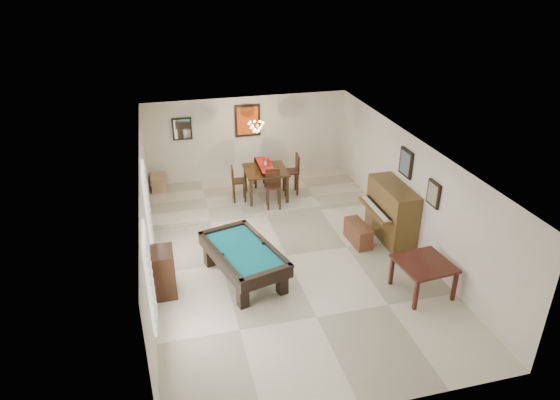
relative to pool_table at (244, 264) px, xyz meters
name	(u,v)px	position (x,y,z in m)	size (l,w,h in m)	color
ground_plane	(286,256)	(1.11, 0.63, -0.37)	(6.00, 9.00, 0.02)	beige
wall_back	(248,140)	(1.11, 5.13, 0.94)	(6.00, 0.04, 2.60)	silver
wall_front	(369,345)	(1.11, -3.87, 0.94)	(6.00, 0.04, 2.60)	silver
wall_left	(147,222)	(-1.89, 0.63, 0.94)	(0.04, 9.00, 2.60)	silver
wall_right	(411,191)	(4.11, 0.63, 0.94)	(0.04, 9.00, 2.60)	silver
ceiling	(287,150)	(1.11, 0.63, 2.24)	(6.00, 9.00, 0.04)	white
dining_step	(257,195)	(1.11, 3.88, -0.30)	(6.00, 2.50, 0.12)	beige
window_left_front	(150,277)	(-1.86, -1.57, 1.04)	(0.06, 1.00, 1.70)	white
window_left_rear	(147,205)	(-1.86, 1.23, 1.04)	(0.06, 1.00, 1.70)	white
pool_table	(244,264)	(0.00, 0.00, 0.00)	(1.16, 2.15, 0.72)	black
square_table	(422,277)	(3.44, -1.37, 0.00)	(1.03, 1.03, 0.71)	#34130D
upright_piano	(385,213)	(3.62, 0.84, 0.33)	(0.93, 1.66, 1.38)	brown
piano_bench	(358,233)	(2.93, 0.79, -0.11)	(0.35, 0.91, 0.50)	brown
apothecary_chest	(164,272)	(-1.65, -0.10, 0.14)	(0.44, 0.66, 0.99)	black
dining_table	(266,181)	(1.29, 3.58, 0.24)	(1.15, 1.15, 0.95)	black
flower_vase	(265,161)	(1.29, 3.58, 0.84)	(0.15, 0.15, 0.25)	#B0230F
dining_chair_south	(273,190)	(1.34, 2.88, 0.29)	(0.39, 0.39, 1.05)	black
dining_chair_north	(260,171)	(1.28, 4.35, 0.24)	(0.35, 0.35, 0.96)	black
dining_chair_west	(239,184)	(0.53, 3.53, 0.26)	(0.37, 0.37, 1.00)	black
dining_chair_east	(291,175)	(2.02, 3.62, 0.34)	(0.43, 0.43, 1.16)	black
corner_bench	(159,182)	(-1.61, 4.78, -0.01)	(0.41, 0.52, 0.46)	#A07D57
chandelier	(256,123)	(1.11, 3.83, 1.84)	(0.44, 0.44, 0.60)	#FFE5B2
back_painting	(248,121)	(1.11, 5.09, 1.54)	(0.75, 0.06, 0.95)	#D84C14
back_mirror	(182,129)	(-0.79, 5.09, 1.44)	(0.55, 0.06, 0.65)	white
right_picture_upper	(406,163)	(4.07, 0.93, 1.54)	(0.06, 0.55, 0.65)	slate
right_picture_lower	(434,194)	(4.07, -0.37, 1.34)	(0.06, 0.45, 0.55)	gray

